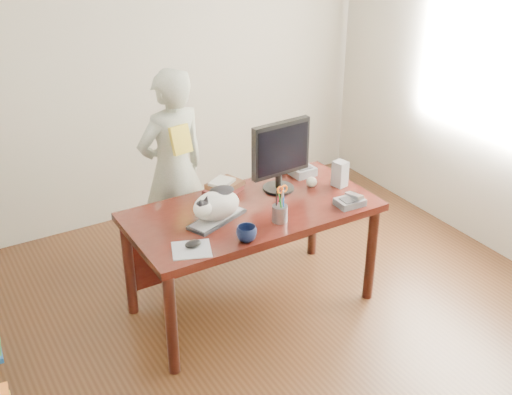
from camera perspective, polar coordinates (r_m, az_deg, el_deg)
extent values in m
plane|color=black|center=(4.11, 4.02, -13.67)|extent=(4.50, 4.50, 0.00)
plane|color=silver|center=(5.29, -9.66, 12.13)|extent=(4.00, 0.00, 4.00)
cube|color=black|center=(4.12, -0.35, -1.28)|extent=(1.60, 0.80, 0.05)
cylinder|color=black|center=(3.80, -7.54, -11.10)|extent=(0.07, 0.07, 0.70)
cylinder|color=black|center=(4.45, 10.19, -4.99)|extent=(0.07, 0.07, 0.70)
cylinder|color=black|center=(4.32, -11.22, -6.17)|extent=(0.07, 0.07, 0.70)
cylinder|color=black|center=(4.91, 5.12, -1.41)|extent=(0.07, 0.07, 0.70)
cube|color=black|center=(4.55, -2.64, -3.02)|extent=(1.45, 0.03, 0.50)
cube|color=black|center=(3.97, -3.50, -1.93)|extent=(0.43, 0.29, 0.02)
cube|color=#A5A5AA|center=(3.96, -3.51, -1.78)|extent=(0.39, 0.25, 0.00)
ellipsoid|color=white|center=(3.92, -3.54, -0.70)|extent=(0.35, 0.28, 0.19)
ellipsoid|color=white|center=(3.80, -4.76, -1.03)|extent=(0.14, 0.14, 0.10)
ellipsoid|color=black|center=(3.79, -4.78, -0.58)|extent=(0.10, 0.09, 0.04)
cone|color=black|center=(3.75, -4.95, -0.43)|extent=(0.06, 0.06, 0.06)
cone|color=black|center=(3.78, -4.44, -0.16)|extent=(0.07, 0.06, 0.06)
ellipsoid|color=black|center=(3.92, -3.06, 0.62)|extent=(0.20, 0.18, 0.04)
cylinder|color=white|center=(4.08, -2.64, -0.54)|extent=(0.12, 0.10, 0.04)
cylinder|color=black|center=(4.35, 2.00, 0.84)|extent=(0.22, 0.22, 0.02)
cylinder|color=black|center=(4.33, 2.02, 1.52)|extent=(0.04, 0.04, 0.10)
cube|color=black|center=(4.21, 2.22, 4.38)|extent=(0.44, 0.07, 0.37)
cube|color=black|center=(4.20, 2.43, 4.27)|extent=(0.39, 0.03, 0.31)
cylinder|color=gray|center=(3.94, 2.13, -1.43)|extent=(0.10, 0.10, 0.11)
cylinder|color=black|center=(3.89, 1.83, -0.28)|extent=(0.03, 0.04, 0.16)
cylinder|color=#0C3BB0|center=(3.90, 2.45, -0.27)|extent=(0.02, 0.04, 0.16)
cylinder|color=maroon|center=(3.91, 1.98, -0.16)|extent=(0.01, 0.04, 0.16)
cylinder|color=#1B871D|center=(3.88, 2.17, -0.39)|extent=(0.02, 0.03, 0.16)
cylinder|color=silver|center=(3.89, 2.30, -0.12)|extent=(0.02, 0.03, 0.12)
cylinder|color=silver|center=(3.90, 2.40, -0.08)|extent=(0.02, 0.03, 0.12)
torus|color=#EC5E0C|center=(3.86, 2.17, 0.67)|extent=(0.05, 0.02, 0.05)
torus|color=#EC5E0C|center=(3.87, 2.54, 0.80)|extent=(0.05, 0.02, 0.05)
cube|color=#A0A4AB|center=(3.69, -5.75, -4.62)|extent=(0.28, 0.26, 0.01)
ellipsoid|color=black|center=(3.70, -5.62, -4.13)|extent=(0.12, 0.09, 0.04)
imported|color=black|center=(3.73, -0.85, -3.23)|extent=(0.15, 0.15, 0.09)
cube|color=slate|center=(4.18, 8.34, -0.40)|extent=(0.18, 0.14, 0.04)
cube|color=#3A3A3C|center=(4.15, 8.11, -0.24)|extent=(0.07, 0.09, 0.01)
cube|color=silver|center=(4.19, 8.73, 0.18)|extent=(0.05, 0.15, 0.05)
cube|color=gray|center=(4.40, 7.47, 2.10)|extent=(0.10, 0.10, 0.18)
sphere|color=#ECE6CC|center=(4.39, 4.97, 1.39)|extent=(0.07, 0.07, 0.07)
cube|color=#4F1715|center=(4.31, -2.94, 0.69)|extent=(0.30, 0.27, 0.04)
cube|color=#4F2F1B|center=(4.30, -2.80, 1.15)|extent=(0.26, 0.23, 0.03)
cube|color=silver|center=(4.27, -3.05, 1.39)|extent=(0.20, 0.18, 0.02)
cube|color=slate|center=(4.59, 3.90, 2.52)|extent=(0.17, 0.22, 0.06)
cube|color=#3A3A3C|center=(4.55, 4.15, 2.75)|extent=(0.11, 0.11, 0.01)
imported|color=beige|center=(4.66, -7.39, 2.41)|extent=(0.60, 0.45, 1.51)
cube|color=yellow|center=(4.40, -6.71, 5.13)|extent=(0.15, 0.11, 0.20)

